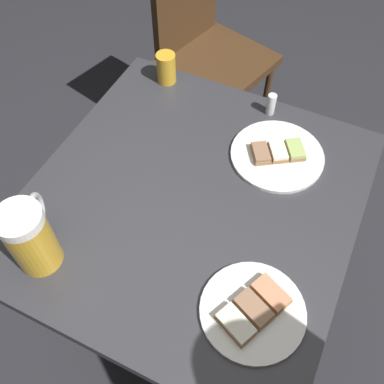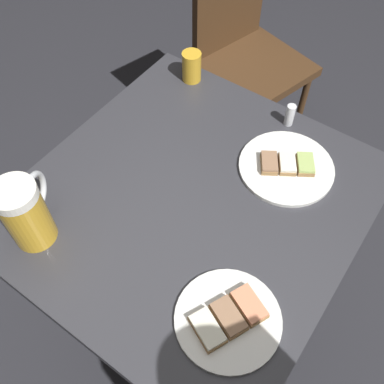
# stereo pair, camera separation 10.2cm
# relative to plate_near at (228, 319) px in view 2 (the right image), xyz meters

# --- Properties ---
(ground_plane) EXTENTS (6.00, 6.00, 0.00)m
(ground_plane) POSITION_rel_plate_near_xyz_m (0.20, 0.23, -0.79)
(ground_plane) COLOR #28282D
(cafe_table) EXTENTS (0.80, 0.76, 0.78)m
(cafe_table) POSITION_rel_plate_near_xyz_m (0.20, 0.23, -0.17)
(cafe_table) COLOR black
(cafe_table) RESTS_ON ground_plane
(plate_near) EXTENTS (0.21, 0.21, 0.03)m
(plate_near) POSITION_rel_plate_near_xyz_m (0.00, 0.00, 0.00)
(plate_near) COLOR white
(plate_near) RESTS_ON cafe_table
(plate_far) EXTENTS (0.24, 0.24, 0.03)m
(plate_far) POSITION_rel_plate_near_xyz_m (0.41, 0.09, -0.00)
(plate_far) COLOR white
(plate_far) RESTS_ON cafe_table
(beer_mug) EXTENTS (0.15, 0.10, 0.17)m
(beer_mug) POSITION_rel_plate_near_xyz_m (-0.08, 0.46, 0.08)
(beer_mug) COLOR gold
(beer_mug) RESTS_ON cafe_table
(beer_glass_small) EXTENTS (0.06, 0.06, 0.09)m
(beer_glass_small) POSITION_rel_plate_near_xyz_m (0.55, 0.48, 0.04)
(beer_glass_small) COLOR gold
(beer_glass_small) RESTS_ON cafe_table
(salt_shaker) EXTENTS (0.02, 0.02, 0.06)m
(salt_shaker) POSITION_rel_plate_near_xyz_m (0.55, 0.16, 0.02)
(salt_shaker) COLOR silver
(salt_shaker) RESTS_ON cafe_table
(cafe_chair) EXTENTS (0.47, 0.47, 0.95)m
(cafe_chair) POSITION_rel_plate_near_xyz_m (1.04, 0.58, -0.23)
(cafe_chair) COLOR #472D19
(cafe_chair) RESTS_ON ground_plane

